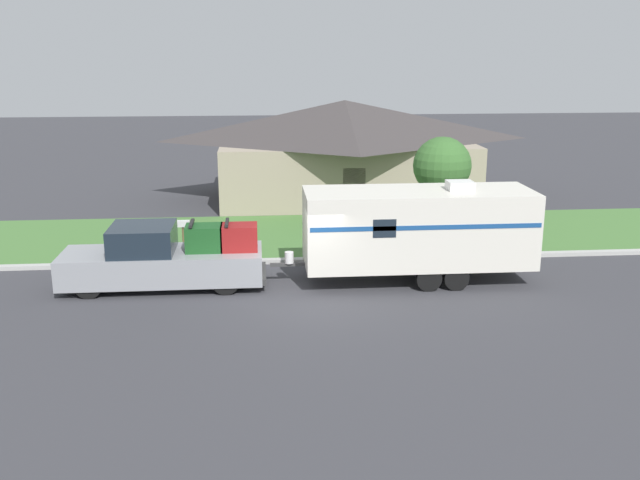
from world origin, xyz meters
TOP-DOWN VIEW (x-y plane):
  - ground_plane at (0.00, 0.00)m, footprint 120.00×120.00m
  - curb_strip at (0.00, 3.75)m, footprint 80.00×0.30m
  - lawn_strip at (0.00, 7.40)m, footprint 80.00×7.00m
  - house_across_street at (3.00, 14.64)m, footprint 12.94×8.04m
  - pickup_truck at (-4.20, 1.49)m, footprint 6.28×2.09m
  - travel_trailer at (3.77, 1.49)m, footprint 8.30×2.50m
  - mailbox at (-3.96, 4.88)m, footprint 0.48×0.20m
  - tree_in_yard at (5.52, 5.54)m, footprint 2.15×2.15m

SIDE VIEW (x-z plane):
  - ground_plane at x=0.00m, z-range 0.00..0.00m
  - lawn_strip at x=0.00m, z-range 0.00..0.03m
  - curb_strip at x=0.00m, z-range 0.00..0.14m
  - pickup_truck at x=-4.20m, z-range -0.12..1.95m
  - mailbox at x=-3.96m, z-range 0.35..1.66m
  - travel_trailer at x=3.77m, z-range 0.13..3.34m
  - house_across_street at x=3.00m, z-range 0.09..4.89m
  - tree_in_yard at x=5.52m, z-range 0.96..5.06m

